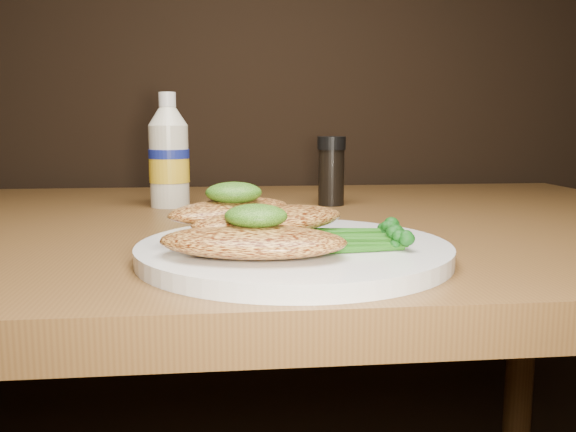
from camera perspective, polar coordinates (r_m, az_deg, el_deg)
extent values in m
cylinder|color=silver|center=(0.55, 0.56, -3.35)|extent=(0.29, 0.29, 0.01)
ellipsoid|color=#C58A3E|center=(0.49, -3.41, -2.45)|extent=(0.17, 0.11, 0.02)
ellipsoid|color=#C58A3E|center=(0.54, -1.71, -0.36)|extent=(0.17, 0.14, 0.02)
ellipsoid|color=#C58A3E|center=(0.56, -5.48, 0.55)|extent=(0.15, 0.14, 0.02)
ellipsoid|color=#123507|center=(0.50, -3.08, 0.00)|extent=(0.06, 0.06, 0.02)
ellipsoid|color=#123507|center=(0.56, -5.22, 2.24)|extent=(0.06, 0.05, 0.02)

